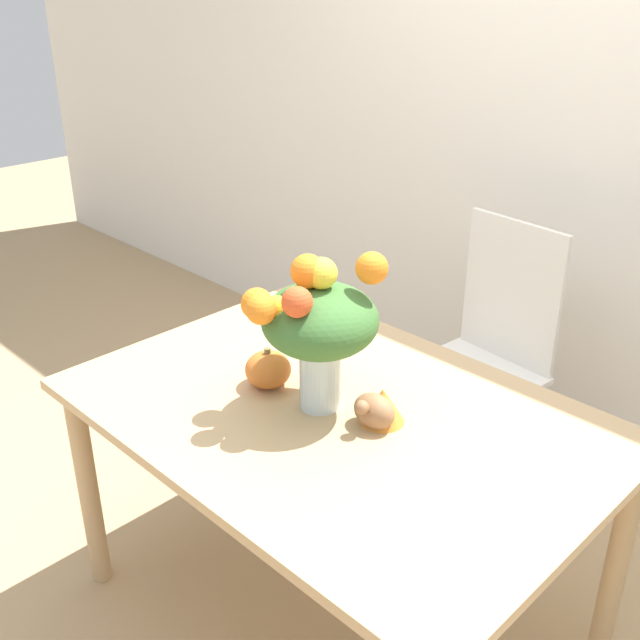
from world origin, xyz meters
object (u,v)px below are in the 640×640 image
at_px(turkey_figurine, 379,407).
at_px(dining_chair_near_window, 483,358).
at_px(pumpkin, 268,369).
at_px(flower_vase, 317,323).

xyz_separation_m(turkey_figurine, dining_chair_near_window, (-0.22, 0.84, -0.27)).
relative_size(pumpkin, dining_chair_near_window, 0.13).
bearing_deg(dining_chair_near_window, turkey_figurine, -69.76).
distance_m(flower_vase, pumpkin, 0.26).
bearing_deg(flower_vase, turkey_figurine, 17.18).
xyz_separation_m(flower_vase, turkey_figurine, (0.16, 0.05, -0.20)).
height_order(pumpkin, turkey_figurine, pumpkin).
relative_size(turkey_figurine, dining_chair_near_window, 0.16).
distance_m(turkey_figurine, dining_chair_near_window, 0.90).
xyz_separation_m(flower_vase, dining_chair_near_window, (-0.06, 0.89, -0.46)).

